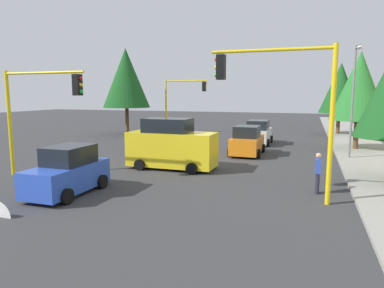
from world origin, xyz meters
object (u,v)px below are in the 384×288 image
traffic_signal_near_right (38,102)px  street_lamp_curbside (354,90)px  tree_opposite_side (126,78)px  car_white (258,133)px  car_orange (247,142)px  tree_roadside_mid (359,86)px  pedestrian_crossing (318,172)px  car_blue (68,172)px  traffic_signal_far_right (182,96)px  traffic_signal_near_left (282,93)px  tree_roadside_far (340,88)px  delivery_van_yellow (171,146)px  car_red (169,138)px

traffic_signal_near_right → street_lamp_curbside: size_ratio=0.75×
tree_opposite_side → car_white: size_ratio=2.15×
tree_opposite_side → car_orange: (8.22, 13.80, -4.81)m
car_white → street_lamp_curbside: bearing=48.9°
street_lamp_curbside → tree_roadside_mid: 4.47m
car_orange → pedestrian_crossing: bearing=27.5°
street_lamp_curbside → car_blue: bearing=-45.7°
car_white → traffic_signal_far_right: bearing=-119.5°
car_white → pedestrian_crossing: 14.47m
traffic_signal_near_left → car_blue: (1.91, -8.32, -3.23)m
tree_roadside_far → car_blue: 28.85m
street_lamp_curbside → delivery_van_yellow: (5.61, -9.60, -3.07)m
traffic_signal_far_right → car_red: bearing=14.9°
tree_opposite_side → pedestrian_crossing: tree_opposite_side is taller
tree_roadside_far → car_red: tree_roadside_far is taller
traffic_signal_near_right → car_orange: (-9.78, 8.43, -2.82)m
traffic_signal_near_right → traffic_signal_far_right: bearing=-179.8°
delivery_van_yellow → car_orange: (-5.78, 3.20, -0.38)m
car_orange → street_lamp_curbside: bearing=88.5°
street_lamp_curbside → pedestrian_crossing: bearing=-14.0°
tree_opposite_side → car_blue: 22.14m
traffic_signal_near_right → street_lamp_curbside: 17.68m
street_lamp_curbside → traffic_signal_near_right: bearing=-57.0°
traffic_signal_far_right → tree_roadside_mid: size_ratio=0.79×
street_lamp_curbside → car_red: (-0.17, -12.16, -3.45)m
traffic_signal_far_right → car_white: bearing=60.5°
tree_roadside_far → car_white: size_ratio=1.78×
delivery_van_yellow → car_red: 6.34m
tree_roadside_mid → car_red: size_ratio=1.76×
tree_opposite_side → pedestrian_crossing: bearing=47.6°
traffic_signal_far_right → car_blue: traffic_signal_far_right is taller
traffic_signal_near_right → delivery_van_yellow: bearing=127.4°
car_blue → car_orange: 12.87m
traffic_signal_near_left → car_blue: 9.13m
tree_roadside_mid → car_orange: (4.22, -7.20, -3.76)m
tree_roadside_far → car_red: size_ratio=1.78×
car_red → traffic_signal_near_left: bearing=41.6°
car_blue → car_red: bearing=-178.2°
delivery_van_yellow → pedestrian_crossing: bearing=71.1°
car_white → car_red: bearing=-46.7°
tree_roadside_mid → car_orange: 9.15m
street_lamp_curbside → car_red: size_ratio=1.73×
traffic_signal_near_right → tree_roadside_far: tree_roadside_far is taller
traffic_signal_near_left → delivery_van_yellow: 7.85m
traffic_signal_near_right → car_blue: 4.56m
tree_roadside_far → pedestrian_crossing: bearing=-5.9°
traffic_signal_far_right → delivery_van_yellow: 17.06m
car_blue → car_orange: same height
traffic_signal_near_left → tree_roadside_far: bearing=171.1°
tree_roadside_far → pedestrian_crossing: size_ratio=4.23×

